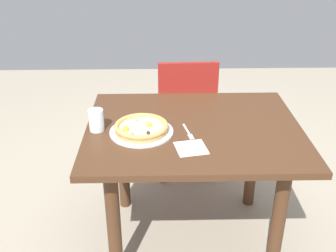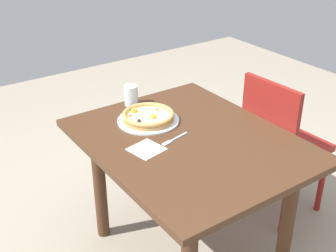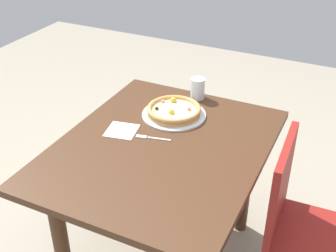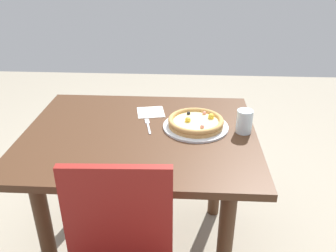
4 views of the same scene
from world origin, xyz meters
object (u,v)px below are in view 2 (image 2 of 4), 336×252
at_px(chair_near, 280,142).
at_px(drinking_glass, 131,95).
at_px(plate, 148,120).
at_px(dining_table, 189,160).
at_px(napkin, 147,149).
at_px(pizza, 148,116).
at_px(fork, 173,140).

relative_size(chair_near, drinking_glass, 7.97).
xyz_separation_m(plate, drinking_glass, (0.23, -0.03, 0.05)).
relative_size(dining_table, plate, 3.46).
relative_size(dining_table, drinking_glass, 9.88).
bearing_deg(chair_near, plate, -112.83).
distance_m(chair_near, drinking_glass, 0.90).
bearing_deg(napkin, dining_table, -97.67).
distance_m(dining_table, chair_near, 0.67).
xyz_separation_m(chair_near, plate, (0.27, 0.72, 0.24)).
height_order(dining_table, plate, plate).
xyz_separation_m(dining_table, pizza, (0.27, 0.06, 0.15)).
relative_size(dining_table, chair_near, 1.24).
height_order(chair_near, plate, chair_near).
xyz_separation_m(dining_table, drinking_glass, (0.49, 0.03, 0.18)).
distance_m(fork, drinking_glass, 0.47).
xyz_separation_m(dining_table, fork, (0.03, 0.07, 0.12)).
bearing_deg(drinking_glass, pizza, 171.44).
bearing_deg(plate, dining_table, -166.86).
bearing_deg(napkin, fork, -89.33).
height_order(chair_near, fork, chair_near).
distance_m(pizza, drinking_glass, 0.23).
relative_size(plate, pizza, 1.18).
bearing_deg(drinking_glass, plate, 171.56).
distance_m(pizza, napkin, 0.29).
distance_m(chair_near, pizza, 0.82).
relative_size(fork, drinking_glass, 1.47).
height_order(pizza, napkin, pizza).
relative_size(pizza, napkin, 1.93).
bearing_deg(fork, plate, -104.60).
bearing_deg(dining_table, napkin, 82.33).
height_order(chair_near, napkin, chair_near).
bearing_deg(fork, chair_near, 165.24).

